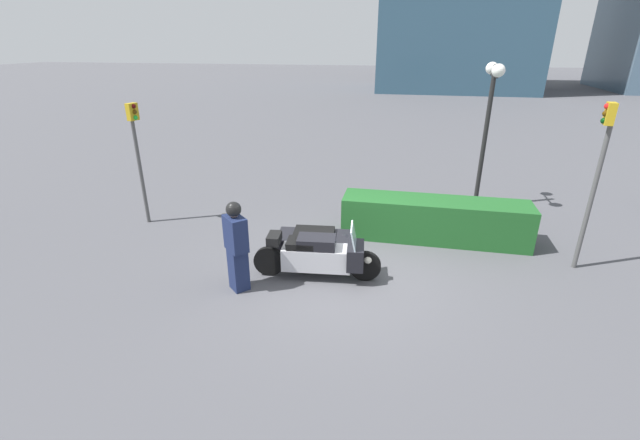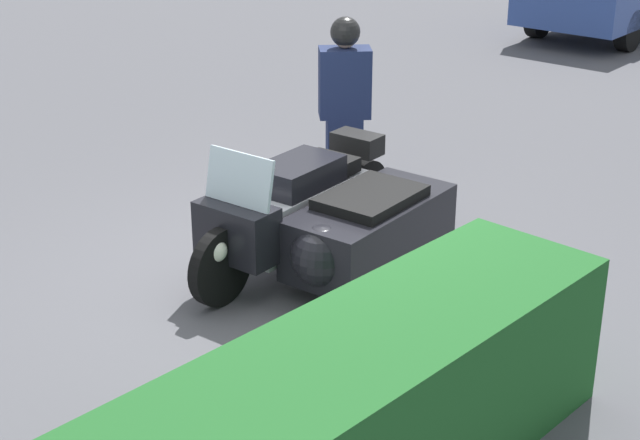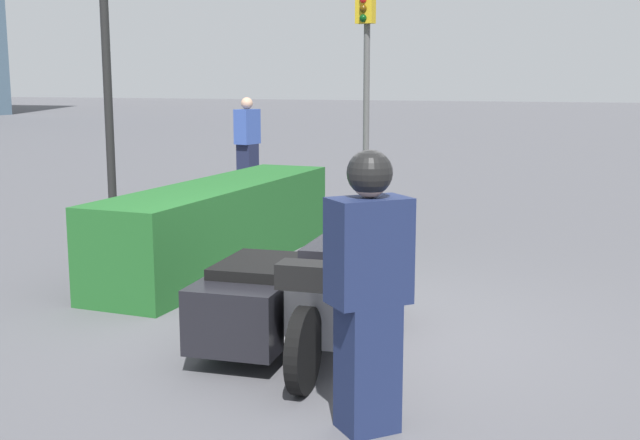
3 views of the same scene
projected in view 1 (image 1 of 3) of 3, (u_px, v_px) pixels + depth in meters
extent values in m
plane|color=#4C4C51|center=(342.00, 276.00, 8.59)|extent=(160.00, 160.00, 0.00)
cylinder|color=black|center=(365.00, 266.00, 8.35)|extent=(0.63, 0.16, 0.62)
cylinder|color=black|center=(269.00, 261.00, 8.54)|extent=(0.63, 0.16, 0.62)
cylinder|color=black|center=(311.00, 252.00, 9.07)|extent=(0.49, 0.15, 0.48)
cube|color=#B7B7BC|center=(317.00, 258.00, 8.39)|extent=(1.39, 0.61, 0.45)
cube|color=black|center=(317.00, 243.00, 8.27)|extent=(0.78, 0.52, 0.24)
cube|color=black|center=(301.00, 243.00, 8.30)|extent=(0.58, 0.50, 0.12)
cube|color=black|center=(355.00, 255.00, 8.29)|extent=(0.38, 0.67, 0.44)
cube|color=silver|center=(354.00, 236.00, 8.13)|extent=(0.17, 0.63, 0.40)
sphere|color=white|center=(368.00, 259.00, 8.29)|extent=(0.18, 0.18, 0.18)
cube|color=black|center=(314.00, 245.00, 9.00)|extent=(1.58, 0.85, 0.50)
sphere|color=black|center=(345.00, 246.00, 8.93)|extent=(0.47, 0.48, 0.47)
cube|color=black|center=(314.00, 233.00, 8.89)|extent=(0.89, 0.67, 0.09)
cube|color=black|center=(274.00, 238.00, 8.33)|extent=(0.28, 0.45, 0.18)
cube|color=#192347|center=(239.00, 269.00, 8.03)|extent=(0.44, 0.44, 0.82)
cube|color=#192347|center=(236.00, 234.00, 7.75)|extent=(0.55, 0.54, 0.65)
sphere|color=tan|center=(234.00, 211.00, 7.58)|extent=(0.22, 0.22, 0.22)
sphere|color=black|center=(233.00, 209.00, 7.56)|extent=(0.28, 0.28, 0.28)
cube|color=#1E5623|center=(434.00, 220.00, 10.05)|extent=(4.29, 0.96, 0.98)
cylinder|color=black|center=(484.00, 142.00, 11.49)|extent=(0.12, 0.12, 3.70)
cylinder|color=black|center=(494.00, 76.00, 10.84)|extent=(0.05, 0.97, 0.05)
sphere|color=white|center=(492.00, 68.00, 11.21)|extent=(0.32, 0.32, 0.32)
sphere|color=white|center=(498.00, 70.00, 10.34)|extent=(0.32, 0.32, 0.32)
sphere|color=black|center=(496.00, 66.00, 10.75)|extent=(0.12, 0.12, 0.12)
cylinder|color=#4C4C4C|center=(591.00, 201.00, 8.37)|extent=(0.09, 0.09, 2.95)
cube|color=#B79319|center=(610.00, 114.00, 7.74)|extent=(0.18, 0.28, 0.40)
sphere|color=red|center=(607.00, 106.00, 7.71)|extent=(0.11, 0.11, 0.11)
sphere|color=#462D06|center=(606.00, 114.00, 7.76)|extent=(0.11, 0.11, 0.11)
sphere|color=#07350F|center=(604.00, 121.00, 7.81)|extent=(0.11, 0.11, 0.11)
cylinder|color=#4C4C4C|center=(141.00, 173.00, 10.69)|extent=(0.09, 0.09, 2.63)
cube|color=#B79319|center=(132.00, 112.00, 10.08)|extent=(0.20, 0.29, 0.40)
sphere|color=#410707|center=(133.00, 106.00, 10.00)|extent=(0.11, 0.11, 0.11)
sphere|color=#462D06|center=(134.00, 112.00, 10.05)|extent=(0.11, 0.11, 0.11)
sphere|color=green|center=(135.00, 118.00, 10.10)|extent=(0.11, 0.11, 0.11)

